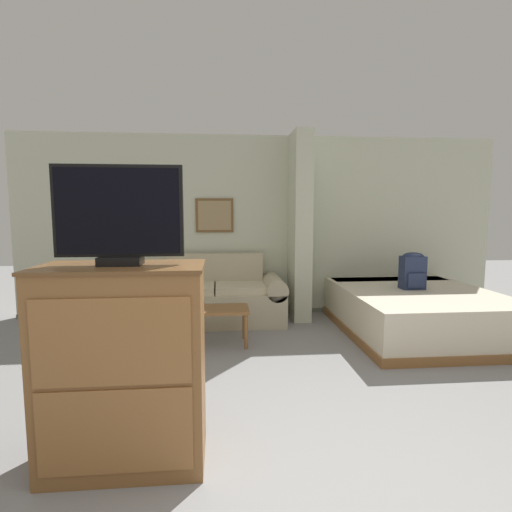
{
  "coord_description": "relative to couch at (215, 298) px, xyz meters",
  "views": [
    {
      "loc": [
        -0.63,
        -1.61,
        1.51
      ],
      "look_at": [
        -0.25,
        2.52,
        1.05
      ],
      "focal_mm": 28.0,
      "sensor_mm": 36.0,
      "label": 1
    }
  ],
  "objects": [
    {
      "name": "coffee_table",
      "position": [
        -0.01,
        -0.94,
        0.04
      ],
      "size": [
        0.8,
        0.44,
        0.43
      ],
      "color": "brown",
      "rests_on": "ground_plane"
    },
    {
      "name": "backpack",
      "position": [
        2.48,
        -0.63,
        0.45
      ],
      "size": [
        0.29,
        0.22,
        0.46
      ],
      "color": "#232D4C",
      "rests_on": "bed"
    },
    {
      "name": "side_table",
      "position": [
        -1.07,
        0.02,
        0.09
      ],
      "size": [
        0.39,
        0.39,
        0.52
      ],
      "color": "brown",
      "rests_on": "ground_plane"
    },
    {
      "name": "tv_dresser",
      "position": [
        -0.5,
        -3.05,
        0.27
      ],
      "size": [
        0.95,
        0.52,
        1.21
      ],
      "color": "brown",
      "rests_on": "ground_plane"
    },
    {
      "name": "wall_back",
      "position": [
        0.69,
        0.48,
        0.96
      ],
      "size": [
        7.01,
        0.16,
        2.6
      ],
      "color": "beige",
      "rests_on": "ground_plane"
    },
    {
      "name": "bed",
      "position": [
        2.52,
        -0.71,
        -0.06
      ],
      "size": [
        1.81,
        2.19,
        0.54
      ],
      "color": "brown",
      "rests_on": "ground_plane"
    },
    {
      "name": "table_lamp",
      "position": [
        -1.07,
        0.02,
        0.49
      ],
      "size": [
        0.36,
        0.36,
        0.43
      ],
      "color": "tan",
      "rests_on": "side_table"
    },
    {
      "name": "wall_partition_pillar",
      "position": [
        1.19,
        0.12,
        0.97
      ],
      "size": [
        0.24,
        0.6,
        2.6
      ],
      "color": "beige",
      "rests_on": "ground_plane"
    },
    {
      "name": "tv",
      "position": [
        -0.5,
        -3.05,
        1.15
      ],
      "size": [
        0.72,
        0.16,
        0.57
      ],
      "color": "black",
      "rests_on": "tv_dresser"
    },
    {
      "name": "couch",
      "position": [
        0.0,
        0.0,
        0.0
      ],
      "size": [
        1.89,
        0.84,
        0.92
      ],
      "color": "#B7AD8E",
      "rests_on": "ground_plane"
    }
  ]
}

